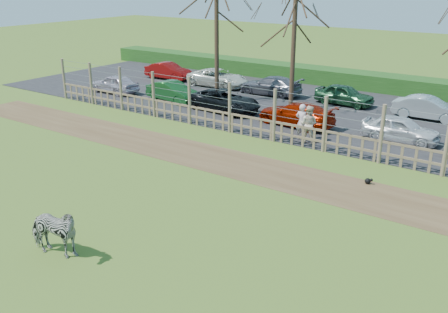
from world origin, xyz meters
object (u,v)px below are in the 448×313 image
Objects in this scene: visitor_b at (308,124)px; car_7 at (168,71)px; tree_left at (216,7)px; car_9 at (270,86)px; crow at (368,181)px; car_10 at (344,95)px; visitor_a at (302,122)px; car_0 at (114,84)px; zebra at (53,232)px; car_1 at (173,92)px; car_8 at (218,78)px; car_2 at (225,101)px; tree_mid at (295,23)px; car_4 at (401,129)px; car_11 at (428,108)px; car_3 at (296,114)px.

car_7 is (-15.05, 7.57, -0.26)m from visitor_b.
tree_left is 6.38m from car_9.
car_10 is at bearing 116.44° from crow.
tree_left is 9.58m from visitor_a.
crow is 19.63m from car_0.
zebra is 0.48× the size of car_1.
car_0 is 0.82× the size of car_8.
visitor_a is 5.63× the size of crow.
zebra is at bearing -156.50° from car_2.
car_8 is (4.55, -0.04, 0.00)m from car_7.
zebra is 5.75× the size of crow.
car_7 is (-13.70, 20.61, -0.10)m from zebra.
car_8 is (-0.21, 5.05, 0.00)m from car_1.
tree_mid reaches higher than car_2.
zebra is 0.50× the size of car_0.
tree_left is 6.75m from car_8.
visitor_a reaches higher than car_4.
car_11 is at bearing 16.87° from tree_left.
crow is at bearing 135.11° from visitor_b.
zebra reaches higher than car_9.
car_3 is 5.56m from car_10.
zebra is at bearing 164.76° from car_11.
tree_left is 1.15× the size of tree_mid.
car_11 is (18.60, -0.32, 0.00)m from car_7.
tree_mid is 11.83m from crow.
visitor_b reaches higher than car_2.
car_10 is at bearing 112.74° from car_0.
car_3 is at bearing -124.02° from car_8.
crow is at bearing -150.55° from car_10.
car_7 is (-14.66, 7.43, -0.26)m from visitor_a.
car_0 is at bearing -166.10° from tree_left.
car_9 is 1.14× the size of car_11.
car_2 is 6.61m from car_8.
tree_left is at bearing 53.46° from car_2.
car_3 is (-0.36, 15.17, -0.10)m from zebra.
car_10 is at bearing 83.38° from car_11.
car_10 is (-1.35, 7.68, -0.26)m from visitor_b.
car_7 is at bearing 87.36° from car_11.
zebra is at bearing 86.25° from visitor_a.
zebra is 13.11m from visitor_b.
car_10 is at bearing 42.78° from car_4.
zebra is 21.05m from car_9.
crow is 0.09× the size of car_0.
car_4 and car_10 have the same top height.
car_0 reaches higher than crow.
visitor_a is 4.57m from car_4.
tree_left is 12.95m from car_11.
tree_left reaches higher than car_4.
car_0 is 7.03m from car_8.
crow is at bearing -104.78° from car_1.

